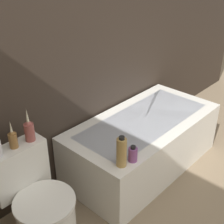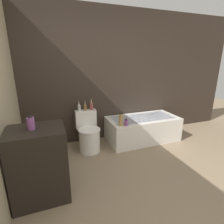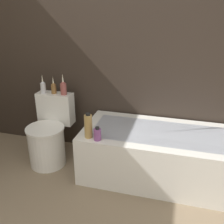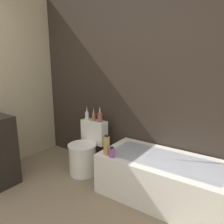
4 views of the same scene
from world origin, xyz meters
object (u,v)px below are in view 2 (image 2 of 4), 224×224
at_px(vase_gold, 79,107).
at_px(shampoo_bottle_short, 126,123).
at_px(toilet, 89,135).
at_px(soap_bottle_glass, 31,123).
at_px(vase_bronze, 91,106).
at_px(bathtub, 142,128).
at_px(shampoo_bottle_tall, 121,120).
at_px(vase_silver, 85,107).

xyz_separation_m(vase_gold, shampoo_bottle_short, (0.76, -0.45, -0.24)).
xyz_separation_m(toilet, soap_bottle_glass, (-0.84, -0.96, 0.67)).
distance_m(toilet, vase_bronze, 0.55).
relative_size(bathtub, toilet, 2.03).
bearing_deg(vase_bronze, shampoo_bottle_tall, -44.85).
relative_size(toilet, soap_bottle_glass, 4.50).
bearing_deg(vase_gold, shampoo_bottle_tall, -32.33).
relative_size(vase_gold, shampoo_bottle_short, 1.66).
height_order(toilet, soap_bottle_glass, soap_bottle_glass).
bearing_deg(vase_gold, shampoo_bottle_short, -30.50).
height_order(shampoo_bottle_tall, shampoo_bottle_short, shampoo_bottle_tall).
bearing_deg(toilet, vase_silver, 90.00).
xyz_separation_m(vase_silver, shampoo_bottle_tall, (0.55, -0.43, -0.18)).
relative_size(toilet, vase_gold, 3.43).
distance_m(bathtub, vase_gold, 1.39).
bearing_deg(vase_bronze, bathtub, -8.60).
height_order(soap_bottle_glass, vase_gold, soap_bottle_glass).
bearing_deg(shampoo_bottle_short, shampoo_bottle_tall, 164.42).
relative_size(vase_gold, vase_bronze, 0.90).
distance_m(vase_silver, vase_bronze, 0.12).
bearing_deg(bathtub, toilet, -178.39).
distance_m(vase_silver, shampoo_bottle_short, 0.82).
bearing_deg(shampoo_bottle_tall, toilet, 156.60).
distance_m(shampoo_bottle_tall, shampoo_bottle_short, 0.11).
bearing_deg(shampoo_bottle_tall, shampoo_bottle_short, -15.58).
bearing_deg(soap_bottle_glass, vase_bronze, 50.16).
bearing_deg(soap_bottle_glass, vase_gold, 57.69).
relative_size(bathtub, shampoo_bottle_short, 11.57).
bearing_deg(shampoo_bottle_short, toilet, 157.69).
height_order(bathtub, vase_silver, vase_silver).
xyz_separation_m(bathtub, shampoo_bottle_short, (-0.52, -0.29, 0.30)).
relative_size(bathtub, soap_bottle_glass, 9.14).
xyz_separation_m(toilet, shampoo_bottle_tall, (0.55, -0.24, 0.30)).
bearing_deg(toilet, soap_bottle_glass, -131.23).
xyz_separation_m(bathtub, vase_gold, (-1.27, 0.15, 0.54)).
height_order(vase_gold, vase_silver, vase_gold).
bearing_deg(soap_bottle_glass, shampoo_bottle_tall, 27.53).
relative_size(toilet, vase_silver, 3.75).
bearing_deg(bathtub, shampoo_bottle_tall, -156.25).
xyz_separation_m(vase_gold, shampoo_bottle_tall, (0.66, -0.42, -0.19)).
distance_m(bathtub, vase_bronze, 1.19).
bearing_deg(vase_silver, bathtub, -8.11).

